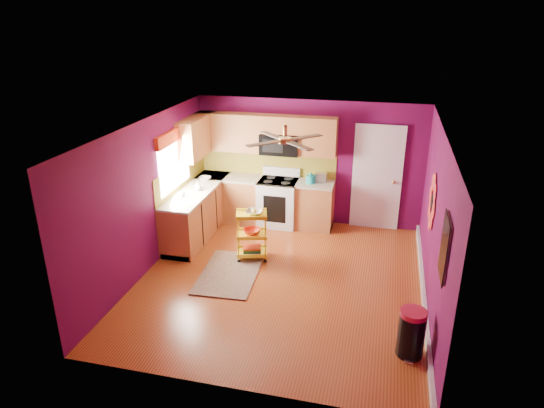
# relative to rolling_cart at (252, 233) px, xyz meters

# --- Properties ---
(ground) EXTENTS (5.00, 5.00, 0.00)m
(ground) POSITION_rel_rolling_cart_xyz_m (0.66, -0.62, -0.49)
(ground) COLOR maroon
(ground) RESTS_ON ground
(room_envelope) EXTENTS (4.54, 5.04, 2.52)m
(room_envelope) POSITION_rel_rolling_cart_xyz_m (0.68, -0.62, 1.15)
(room_envelope) COLOR #5A0A40
(room_envelope) RESTS_ON ground
(lower_cabinets) EXTENTS (2.81, 2.31, 0.94)m
(lower_cabinets) POSITION_rel_rolling_cart_xyz_m (-0.69, 1.20, -0.05)
(lower_cabinets) COLOR #9B562A
(lower_cabinets) RESTS_ON ground
(electric_range) EXTENTS (0.76, 0.66, 1.13)m
(electric_range) POSITION_rel_rolling_cart_xyz_m (0.11, 1.56, -0.00)
(electric_range) COLOR white
(electric_range) RESTS_ON ground
(upper_cabinetry) EXTENTS (2.80, 2.30, 1.26)m
(upper_cabinetry) POSITION_rel_rolling_cart_xyz_m (-0.59, 1.55, 1.31)
(upper_cabinetry) COLOR #9B562A
(upper_cabinetry) RESTS_ON ground
(left_window) EXTENTS (0.08, 1.35, 1.08)m
(left_window) POSITION_rel_rolling_cart_xyz_m (-1.56, 0.43, 1.25)
(left_window) COLOR white
(left_window) RESTS_ON ground
(panel_door) EXTENTS (0.95, 0.11, 2.15)m
(panel_door) POSITION_rel_rolling_cart_xyz_m (2.01, 1.85, 0.54)
(panel_door) COLOR white
(panel_door) RESTS_ON ground
(right_wall_art) EXTENTS (0.04, 2.74, 1.04)m
(right_wall_art) POSITION_rel_rolling_cart_xyz_m (2.88, -0.96, 0.96)
(right_wall_art) COLOR black
(right_wall_art) RESTS_ON ground
(ceiling_fan) EXTENTS (1.01, 1.01, 0.26)m
(ceiling_fan) POSITION_rel_rolling_cart_xyz_m (0.66, -0.42, 1.80)
(ceiling_fan) COLOR #BF8C3F
(ceiling_fan) RESTS_ON ground
(shag_rug) EXTENTS (1.00, 1.54, 0.02)m
(shag_rug) POSITION_rel_rolling_cart_xyz_m (-0.22, -0.62, -0.47)
(shag_rug) COLOR black
(shag_rug) RESTS_ON ground
(rolling_cart) EXTENTS (0.61, 0.51, 0.95)m
(rolling_cart) POSITION_rel_rolling_cart_xyz_m (0.00, 0.00, 0.00)
(rolling_cart) COLOR yellow
(rolling_cart) RESTS_ON ground
(trash_can) EXTENTS (0.39, 0.40, 0.65)m
(trash_can) POSITION_rel_rolling_cart_xyz_m (2.64, -2.01, -0.16)
(trash_can) COLOR black
(trash_can) RESTS_ON ground
(teal_kettle) EXTENTS (0.18, 0.18, 0.21)m
(teal_kettle) POSITION_rel_rolling_cart_xyz_m (0.76, 1.55, 0.54)
(teal_kettle) COLOR teal
(teal_kettle) RESTS_ON lower_cabinets
(toaster) EXTENTS (0.22, 0.15, 0.18)m
(toaster) POSITION_rel_rolling_cart_xyz_m (0.94, 1.69, 0.54)
(toaster) COLOR beige
(toaster) RESTS_ON lower_cabinets
(soap_bottle_a) EXTENTS (0.08, 0.08, 0.18)m
(soap_bottle_a) POSITION_rel_rolling_cart_xyz_m (-1.25, 0.69, 0.54)
(soap_bottle_a) COLOR #EA3F72
(soap_bottle_a) RESTS_ON lower_cabinets
(soap_bottle_b) EXTENTS (0.12, 0.12, 0.16)m
(soap_bottle_b) POSITION_rel_rolling_cart_xyz_m (-1.22, 0.65, 0.53)
(soap_bottle_b) COLOR white
(soap_bottle_b) RESTS_ON lower_cabinets
(counter_dish) EXTENTS (0.23, 0.23, 0.06)m
(counter_dish) POSITION_rel_rolling_cart_xyz_m (-1.32, 1.25, 0.48)
(counter_dish) COLOR white
(counter_dish) RESTS_ON lower_cabinets
(counter_cup) EXTENTS (0.13, 0.13, 0.10)m
(counter_cup) POSITION_rel_rolling_cart_xyz_m (-1.40, 0.27, 0.50)
(counter_cup) COLOR white
(counter_cup) RESTS_ON lower_cabinets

